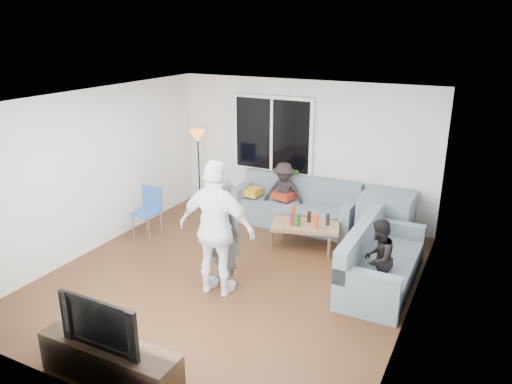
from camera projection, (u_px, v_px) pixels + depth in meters
The scene contains 32 objects.
floor at pixel (232, 277), 7.23m from camera, with size 5.00×5.50×0.04m, color #56351C.
ceiling at pixel (229, 98), 6.38m from camera, with size 5.00×5.50×0.04m, color white.
wall_back at pixel (303, 150), 9.14m from camera, with size 5.00×0.04×2.60m, color silver.
wall_front at pixel (80, 281), 4.46m from camera, with size 5.00×0.04×2.60m, color silver.
wall_left at pixel (94, 170), 7.88m from camera, with size 0.04×5.50×2.60m, color silver.
wall_right at pixel (417, 225), 5.73m from camera, with size 0.04×5.50×2.60m, color silver.
window_frame at pixel (273, 135), 9.25m from camera, with size 1.62×0.06×1.47m, color white.
window_glass at pixel (272, 135), 9.22m from camera, with size 1.50×0.02×1.35m, color black.
window_mullion at pixel (272, 135), 9.21m from camera, with size 0.05×0.03×1.35m, color white.
radiator at pixel (271, 197), 9.62m from camera, with size 1.30×0.12×0.62m, color silver.
potted_plant at pixel (295, 177), 9.22m from camera, with size 0.19×0.15×0.35m, color #2E6127.
vase at pixel (263, 177), 9.54m from camera, with size 0.18×0.18×0.19m, color silver.
sofa_back_section at pixel (295, 203), 8.98m from camera, with size 2.30×0.85×0.85m, color slate, non-canonical shape.
sofa_right_section at pixel (383, 257), 6.87m from camera, with size 0.85×2.00×0.85m, color slate, non-canonical shape.
sofa_corner at pixel (386, 218), 8.27m from camera, with size 0.85×0.85×0.85m, color slate.
cushion_yellow at pixel (250, 191), 9.32m from camera, with size 0.38×0.32×0.14m, color gold.
cushion_red at pixel (284, 195), 9.11m from camera, with size 0.36×0.30×0.13m, color maroon.
coffee_table at pixel (305, 235), 8.15m from camera, with size 1.10×0.60×0.40m, color #A87951.
pitcher at pixel (295, 220), 8.04m from camera, with size 0.17×0.17×0.17m, color maroon.
side_chair at pixel (147, 213), 8.49m from camera, with size 0.40×0.40×0.86m, color #2657A8, non-canonical shape.
floor_lamp at pixel (199, 169), 9.80m from camera, with size 0.32×0.32×1.56m, color orange, non-canonical shape.
player_left at pixel (225, 231), 6.83m from camera, with size 0.57×0.38×1.57m, color #434347.
player_right at pixel (217, 229), 6.51m from camera, with size 1.11×0.46×1.89m, color white.
spectator_right at pixel (378, 259), 6.55m from camera, with size 0.54×0.42×1.11m, color black.
spectator_back at pixel (284, 193), 9.06m from camera, with size 0.74×0.43×1.15m, color black.
tv_console at pixel (110, 362), 5.06m from camera, with size 1.60×0.40×0.44m, color #36291B.
television at pixel (105, 320), 4.89m from camera, with size 0.97×0.13×0.56m, color black.
bottle_c at pixel (309, 217), 8.13m from camera, with size 0.07×0.07×0.19m, color black.
bottle_e at pixel (328, 219), 8.01m from camera, with size 0.07×0.07×0.20m, color black.
bottle_d at pixel (316, 221), 7.85m from camera, with size 0.07×0.07×0.27m, color #DD4713.
bottle_b at pixel (297, 220), 7.96m from camera, with size 0.08×0.08×0.22m, color #15771C.
bottle_a at pixel (293, 212), 8.26m from camera, with size 0.07×0.07×0.24m, color red.
Camera 1 is at (3.22, -5.58, 3.52)m, focal length 34.31 mm.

